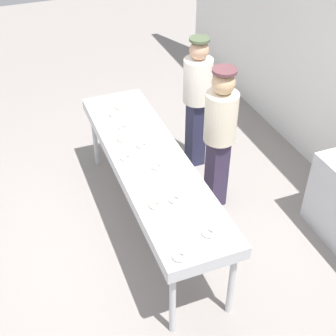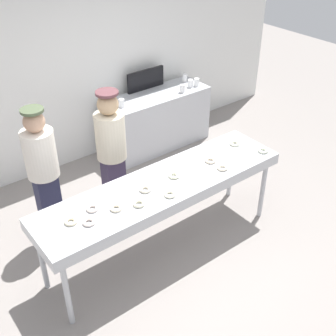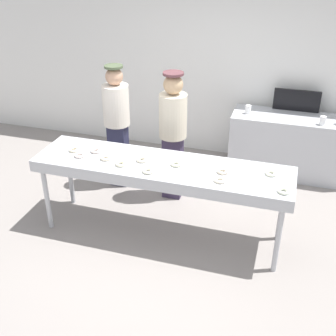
{
  "view_description": "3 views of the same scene",
  "coord_description": "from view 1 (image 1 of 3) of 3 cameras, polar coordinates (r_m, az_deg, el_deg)",
  "views": [
    {
      "loc": [
        3.47,
        -1.16,
        3.64
      ],
      "look_at": [
        0.15,
        0.13,
        0.86
      ],
      "focal_mm": 49.51,
      "sensor_mm": 36.0,
      "label": 1
    },
    {
      "loc": [
        -2.19,
        -2.93,
        3.52
      ],
      "look_at": [
        0.16,
        0.12,
        0.97
      ],
      "focal_mm": 46.51,
      "sensor_mm": 36.0,
      "label": 2
    },
    {
      "loc": [
        1.23,
        -3.81,
        3.04
      ],
      "look_at": [
        0.07,
        0.01,
        0.86
      ],
      "focal_mm": 45.4,
      "sensor_mm": 36.0,
      "label": 3
    }
  ],
  "objects": [
    {
      "name": "sugar_donut_6",
      "position": [
        5.2,
        -4.61,
        6.35
      ],
      "size": [
        0.17,
        0.17,
        0.03
      ],
      "primitive_type": "torus",
      "rotation": [
        0.0,
        0.0,
        0.66
      ],
      "color": "white",
      "rests_on": "fryer_conveyor"
    },
    {
      "name": "sugar_donut_9",
      "position": [
        4.57,
        -5.15,
        1.3
      ],
      "size": [
        0.15,
        0.15,
        0.03
      ],
      "primitive_type": "torus",
      "rotation": [
        0.0,
        0.0,
        0.36
      ],
      "color": "white",
      "rests_on": "fryer_conveyor"
    },
    {
      "name": "sugar_donut_5",
      "position": [
        5.4,
        -5.9,
        7.53
      ],
      "size": [
        0.13,
        0.13,
        0.03
      ],
      "primitive_type": "torus",
      "rotation": [
        0.0,
        0.0,
        1.69
      ],
      "color": "#FBEBC3",
      "rests_on": "fryer_conveyor"
    },
    {
      "name": "sugar_donut_0",
      "position": [
        5.02,
        -5.44,
        5.06
      ],
      "size": [
        0.17,
        0.17,
        0.03
      ],
      "primitive_type": "torus",
      "rotation": [
        0.0,
        0.0,
        2.16
      ],
      "color": "#FAEACB",
      "rests_on": "fryer_conveyor"
    },
    {
      "name": "sugar_donut_8",
      "position": [
        4.08,
        0.86,
        -3.8
      ],
      "size": [
        0.13,
        0.13,
        0.03
      ],
      "primitive_type": "torus",
      "rotation": [
        0.0,
        0.0,
        1.69
      ],
      "color": "#F5E2C4",
      "rests_on": "fryer_conveyor"
    },
    {
      "name": "sugar_donut_7",
      "position": [
        4.44,
        -1.38,
        0.26
      ],
      "size": [
        0.17,
        0.17,
        0.03
      ],
      "primitive_type": "torus",
      "rotation": [
        0.0,
        0.0,
        0.96
      ],
      "color": "#F4F3CB",
      "rests_on": "fryer_conveyor"
    },
    {
      "name": "sugar_donut_10",
      "position": [
        5.27,
        -6.64,
        6.66
      ],
      "size": [
        0.17,
        0.17,
        0.03
      ],
      "primitive_type": "torus",
      "rotation": [
        0.0,
        0.0,
        2.36
      ],
      "color": "white",
      "rests_on": "fryer_conveyor"
    },
    {
      "name": "sugar_donut_4",
      "position": [
        4.02,
        -1.58,
        -4.5
      ],
      "size": [
        0.16,
        0.16,
        0.03
      ],
      "primitive_type": "torus",
      "rotation": [
        0.0,
        0.0,
        1.97
      ],
      "color": "white",
      "rests_on": "fryer_conveyor"
    },
    {
      "name": "fryer_conveyor",
      "position": [
        4.61,
        -2.24,
        0.49
      ],
      "size": [
        2.8,
        0.71,
        0.91
      ],
      "color": "#B7BABF",
      "rests_on": "ground"
    },
    {
      "name": "sugar_donut_11",
      "position": [
        3.61,
        1.44,
        -10.78
      ],
      "size": [
        0.16,
        0.16,
        0.03
      ],
      "primitive_type": "torus",
      "rotation": [
        0.0,
        0.0,
        1.05
      ],
      "color": "white",
      "rests_on": "fryer_conveyor"
    },
    {
      "name": "sugar_donut_2",
      "position": [
        4.73,
        -3.2,
        2.85
      ],
      "size": [
        0.16,
        0.16,
        0.03
      ],
      "primitive_type": "torus",
      "rotation": [
        0.0,
        0.0,
        0.45
      ],
      "color": "beige",
      "rests_on": "fryer_conveyor"
    },
    {
      "name": "ground_plane",
      "position": [
        5.16,
        -2.02,
        -6.94
      ],
      "size": [
        16.0,
        16.0,
        0.0
      ],
      "primitive_type": "plane",
      "color": "gray"
    },
    {
      "name": "worker_assistant",
      "position": [
        4.9,
        6.38,
        4.49
      ],
      "size": [
        0.34,
        0.34,
        1.67
      ],
      "rotation": [
        0.0,
        0.0,
        2.86
      ],
      "color": "#322842",
      "rests_on": "ground"
    },
    {
      "name": "sugar_donut_3",
      "position": [
        3.79,
        5.04,
        -7.91
      ],
      "size": [
        0.17,
        0.17,
        0.03
      ],
      "primitive_type": "torus",
      "rotation": [
        0.0,
        0.0,
        0.56
      ],
      "color": "white",
      "rests_on": "fryer_conveyor"
    },
    {
      "name": "worker_baker",
      "position": [
        5.54,
        3.61,
        8.82
      ],
      "size": [
        0.34,
        0.34,
        1.67
      ],
      "rotation": [
        0.0,
        0.0,
        3.38
      ],
      "color": "#242540",
      "rests_on": "ground"
    },
    {
      "name": "sugar_donut_1",
      "position": [
        4.84,
        -5.58,
        3.61
      ],
      "size": [
        0.15,
        0.15,
        0.03
      ],
      "primitive_type": "torus",
      "rotation": [
        0.0,
        0.0,
        1.29
      ],
      "color": "#EFE9C6",
      "rests_on": "fryer_conveyor"
    }
  ]
}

